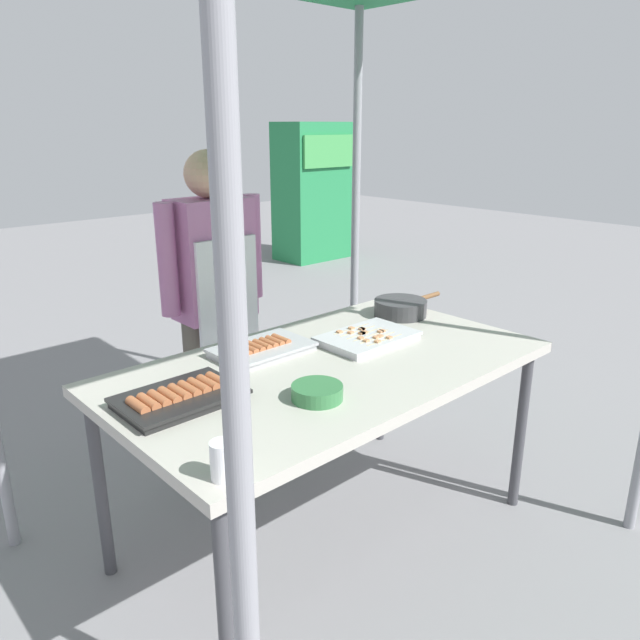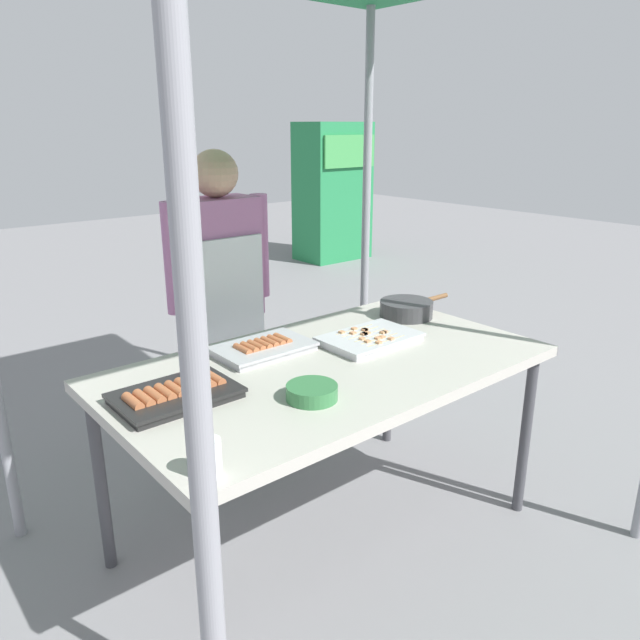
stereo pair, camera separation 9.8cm
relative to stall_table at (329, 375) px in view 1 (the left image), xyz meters
name	(u,v)px [view 1 (the left image)]	position (x,y,z in m)	size (l,w,h in m)	color
ground_plane	(328,534)	(0.00, 0.00, -0.70)	(18.00, 18.00, 0.00)	slate
stall_table	(329,375)	(0.00, 0.00, 0.00)	(1.60, 0.90, 0.75)	#B7B2A8
tray_grilled_sausages	(180,397)	(-0.58, 0.07, 0.07)	(0.37, 0.26, 0.05)	black
tray_meat_skewers	(368,338)	(0.26, 0.05, 0.07)	(0.38, 0.25, 0.04)	silver
tray_pork_links	(262,349)	(-0.13, 0.23, 0.07)	(0.37, 0.24, 0.05)	#ADADB2
cooking_wok	(401,307)	(0.63, 0.19, 0.09)	(0.40, 0.24, 0.07)	#38383A
condiment_bowl	(317,392)	(-0.24, -0.20, 0.08)	(0.16, 0.16, 0.05)	#33723F
drink_cup_near_edge	(223,460)	(-0.71, -0.38, 0.10)	(0.06, 0.06, 0.10)	white
vendor_woman	(215,291)	(0.01, 0.75, 0.17)	(0.52, 0.22, 1.48)	#595147
neighbor_stall_left	(312,192)	(3.50, 4.01, 0.11)	(0.83, 0.58, 1.61)	#237F47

